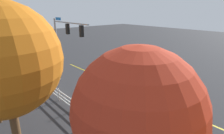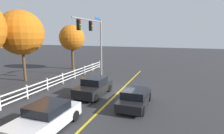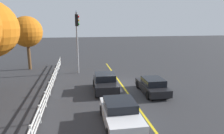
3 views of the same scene
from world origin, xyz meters
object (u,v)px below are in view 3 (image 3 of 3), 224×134
car_2 (152,86)px  car_0 (105,83)px  car_1 (120,113)px  tree_2 (27,32)px

car_2 → car_0: bearing=72.8°
car_1 → car_2: car_1 is taller
car_1 → tree_2: 18.14m
car_0 → car_1: 6.00m
car_1 → tree_2: (15.67, 8.23, 3.95)m
car_2 → tree_2: 16.69m
car_1 → tree_2: bearing=-152.0°
car_2 → tree_2: tree_2 is taller
car_1 → tree_2: size_ratio=0.65×
car_0 → car_2: size_ratio=0.99×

